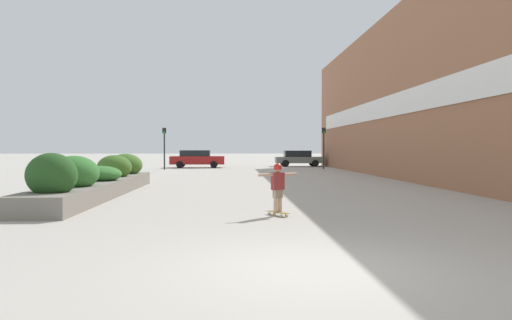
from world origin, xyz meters
The scene contains 9 objects.
ground_plane centered at (0.00, 0.00, 0.00)m, with size 300.00×300.00×0.00m, color #ADA89E.
building_wall_right centered at (8.07, 18.60, 4.71)m, with size 0.67×46.56×9.44m.
planter_box centered at (-5.89, 11.22, 0.60)m, with size 1.63×12.50×1.59m.
skateboard centered at (0.07, 5.52, 0.07)m, with size 0.55×0.75×0.10m.
skateboarder centered at (0.07, 5.52, 0.84)m, with size 1.04×0.64×1.24m.
car_leftmost centered at (5.16, 39.39, 0.78)m, with size 4.42×1.99×1.49m.
car_center_left centered at (-4.16, 36.80, 0.80)m, with size 4.70×1.95×1.53m.
traffic_light_left centered at (-6.47, 32.90, 2.28)m, with size 0.28×0.30×3.33m.
traffic_light_right centered at (6.38, 33.17, 2.31)m, with size 0.28×0.30×3.38m.
Camera 1 is at (-1.10, -7.05, 1.72)m, focal length 35.00 mm.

